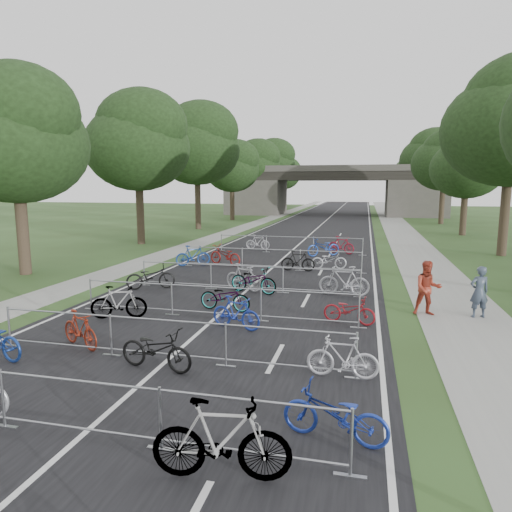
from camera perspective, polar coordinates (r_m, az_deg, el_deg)
The scene contains 45 objects.
road at distance 53.20m, azimuth 8.40°, elevation 4.09°, with size 11.00×140.00×0.01m, color black.
sidewalk_right at distance 53.09m, azimuth 17.05°, elevation 3.79°, with size 3.00×140.00×0.01m, color gray.
sidewalk_left at distance 54.37m, azimuth 0.48°, elevation 4.29°, with size 2.00×140.00×0.01m, color gray.
lane_markings at distance 53.20m, azimuth 8.40°, elevation 4.09°, with size 0.12×140.00×0.00m, color silver.
overpass_bridge at distance 67.98m, azimuth 9.62°, elevation 8.06°, with size 31.00×8.00×7.05m.
tree_left_0 at distance 24.78m, azimuth -27.80°, elevation 12.84°, with size 6.72×6.72×10.25m.
tree_left_1 at distance 34.81m, azimuth -14.49°, elevation 13.47°, with size 7.56×7.56×11.53m.
tree_left_2 at distance 45.82m, azimuth -7.32°, elevation 13.52°, with size 8.40×8.40×12.81m.
tree_right_2 at distance 43.59m, azimuth 25.02°, elevation 10.16°, with size 6.16×6.16×9.39m.
tree_left_3 at distance 57.09m, azimuth -2.95°, elevation 11.01°, with size 6.72×6.72×10.25m.
tree_right_3 at distance 55.44m, azimuth 22.62°, elevation 10.87°, with size 7.17×7.17×10.93m.
tree_left_4 at distance 68.71m, azimuth -0.07°, elevation 11.33°, with size 7.56×7.56×11.53m.
tree_right_4 at distance 67.36m, azimuth 21.06°, elevation 11.31°, with size 8.18×8.18×12.47m.
tree_left_5 at distance 80.45m, azimuth 1.97°, elevation 11.55°, with size 8.40×8.40×12.81m.
tree_right_5 at distance 79.20m, azimuth 19.86°, elevation 9.51°, with size 6.16×6.16×9.39m.
tree_left_6 at distance 92.18m, azimuth 3.48°, elevation 10.18°, with size 6.72×6.72×10.25m.
tree_right_6 at distance 91.17m, azimuth 19.07°, elevation 10.01°, with size 7.17×7.17×10.93m.
barrier_row_1 at distance 8.80m, azimuth -21.35°, elevation -17.32°, with size 9.70×0.08×1.10m.
barrier_row_2 at distance 11.69m, azimuth -11.13°, elevation -10.26°, with size 9.70×0.08×1.10m.
barrier_row_3 at distance 15.07m, azimuth -5.11°, elevation -5.76°, with size 9.70×0.08×1.10m.
barrier_row_4 at distance 18.80m, azimuth -1.23°, elevation -2.78°, with size 9.70×0.08×1.10m.
barrier_row_5 at distance 23.59m, azimuth 1.85°, elevation -0.40°, with size 9.70×0.08×1.10m.
barrier_row_6 at distance 29.44m, azimuth 4.21°, elevation 1.43°, with size 9.70×0.08×1.10m.
bike_6 at distance 7.24m, azimuth -4.35°, elevation -22.00°, with size 0.59×2.10×1.26m, color gray.
bike_7 at distance 8.28m, azimuth 9.82°, elevation -19.01°, with size 0.64×1.84×0.97m, color navy.
bike_9 at distance 13.26m, azimuth -21.14°, elevation -8.58°, with size 0.47×1.66×1.00m, color maroon.
bike_10 at distance 11.21m, azimuth -12.37°, elevation -11.35°, with size 0.67×1.92×1.01m, color black.
bike_11 at distance 10.71m, azimuth 10.78°, elevation -12.37°, with size 0.46×1.63×0.98m, color #B0B0B8.
bike_12 at distance 15.61m, azimuth -16.78°, elevation -5.59°, with size 0.51×1.82×1.09m, color gray.
bike_13 at distance 15.92m, azimuth -3.89°, elevation -5.14°, with size 0.65×1.87×0.98m, color gray.
bike_14 at distance 13.93m, azimuth -2.52°, elevation -7.13°, with size 0.47×1.67×1.01m, color navy.
bike_15 at distance 14.75m, azimuth 11.58°, elevation -6.67°, with size 0.58×1.66×0.87m, color maroon.
bike_16 at distance 19.64m, azimuth -13.04°, elevation -2.56°, with size 0.70×2.01×1.05m, color black.
bike_17 at distance 18.86m, azimuth -1.57°, elevation -2.72°, with size 0.52×1.84×1.11m, color #9D9DA4.
bike_18 at distance 18.43m, azimuth -0.31°, elevation -3.03°, with size 0.72×2.06×1.08m, color gray.
bike_19 at distance 18.31m, azimuth 10.97°, elevation -3.11°, with size 0.56×1.98×1.19m, color #A5A5AD.
bike_20 at distance 24.85m, azimuth -7.88°, elevation 0.03°, with size 0.53×1.86×1.12m, color navy.
bike_21 at distance 24.89m, azimuth -3.89°, elevation 0.09°, with size 0.73×2.10×1.10m, color maroon.
bike_22 at distance 23.24m, azimuth 5.26°, elevation -0.63°, with size 0.49×1.74×1.05m, color black.
bike_23 at distance 23.97m, azimuth 9.11°, elevation -0.51°, with size 0.64×1.84×0.96m, color #ABACB2.
bike_25 at distance 30.81m, azimuth 0.23°, elevation 1.71°, with size 0.47×1.67×1.00m, color #A5A5AD.
bike_26 at distance 28.31m, azimuth 8.44°, elevation 1.11°, with size 0.75×2.15×1.13m, color #1D409F.
bike_27 at distance 29.51m, azimuth 10.60°, elevation 1.35°, with size 0.52×1.85×1.11m, color maroon.
pedestrian_a at distance 16.71m, azimuth 26.12°, elevation -4.08°, with size 0.63×0.41×1.72m, color #364151.
pedestrian_b at distance 16.31m, azimuth 20.66°, elevation -3.82°, with size 0.89×0.70×1.84m, color #9D3322.
Camera 1 is at (4.68, -2.81, 4.34)m, focal length 32.00 mm.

